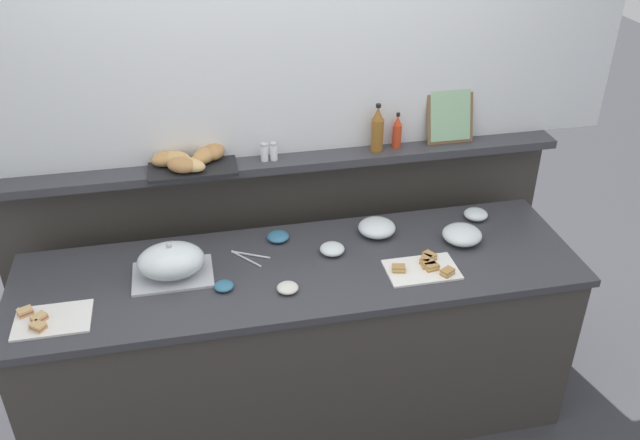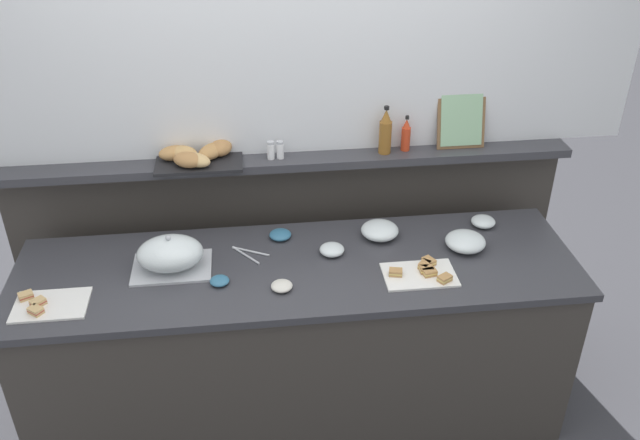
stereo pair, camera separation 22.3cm
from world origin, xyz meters
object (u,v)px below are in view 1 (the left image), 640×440
object	(u,v)px
sandwich_platter_rear	(424,268)
vinegar_bottle_amber	(377,130)
condiment_bowl_teal	(278,237)
pepper_shaker	(274,151)
condiment_bowl_red	(288,288)
glass_bowl_medium	(476,215)
glass_bowl_small	(377,228)
glass_bowl_large	(332,249)
serving_cloche	(171,262)
bread_basket	(192,159)
condiment_bowl_cream	(224,286)
glass_bowl_extra	(462,235)
framed_picture	(450,115)
serving_tongs	(248,257)
sandwich_platter_front	(49,320)
salt_shaker	(264,152)
hot_sauce_bottle	(397,132)

from	to	relation	value
sandwich_platter_rear	vinegar_bottle_amber	bearing A→B (deg)	95.55
condiment_bowl_teal	pepper_shaker	xyz separation A→B (m)	(0.02, 0.22, 0.33)
condiment_bowl_red	condiment_bowl_teal	world-z (taller)	condiment_bowl_teal
vinegar_bottle_amber	glass_bowl_medium	bearing A→B (deg)	-27.13
condiment_bowl_red	condiment_bowl_teal	xyz separation A→B (m)	(0.02, 0.39, 0.00)
condiment_bowl_red	glass_bowl_small	bearing A→B (deg)	36.01
glass_bowl_large	serving_cloche	bearing A→B (deg)	-177.35
glass_bowl_large	bread_basket	xyz separation A→B (m)	(-0.58, 0.38, 0.32)
glass_bowl_large	glass_bowl_medium	xyz separation A→B (m)	(0.75, 0.15, 0.00)
glass_bowl_small	vinegar_bottle_amber	xyz separation A→B (m)	(0.06, 0.27, 0.38)
vinegar_bottle_amber	condiment_bowl_cream	bearing A→B (deg)	-145.48
glass_bowl_medium	glass_bowl_extra	bearing A→B (deg)	-128.90
sandwich_platter_rear	condiment_bowl_cream	distance (m)	0.86
bread_basket	framed_picture	world-z (taller)	framed_picture
serving_tongs	sandwich_platter_front	bearing A→B (deg)	-160.77
framed_picture	condiment_bowl_teal	bearing A→B (deg)	-163.74
framed_picture	serving_tongs	bearing A→B (deg)	-160.31
condiment_bowl_red	salt_shaker	world-z (taller)	salt_shaker
condiment_bowl_red	pepper_shaker	xyz separation A→B (m)	(0.04, 0.62, 0.33)
condiment_bowl_cream	hot_sauce_bottle	distance (m)	1.13
glass_bowl_large	framed_picture	size ratio (longest dim) A/B	0.40
glass_bowl_extra	condiment_bowl_teal	xyz separation A→B (m)	(-0.83, 0.18, -0.02)
glass_bowl_small	hot_sauce_bottle	xyz separation A→B (m)	(0.17, 0.29, 0.35)
glass_bowl_large	hot_sauce_bottle	size ratio (longest dim) A/B	0.63
serving_cloche	vinegar_bottle_amber	bearing A→B (deg)	22.44
glass_bowl_extra	condiment_bowl_red	xyz separation A→B (m)	(-0.85, -0.21, -0.02)
condiment_bowl_cream	vinegar_bottle_amber	bearing A→B (deg)	34.52
glass_bowl_large	condiment_bowl_cream	xyz separation A→B (m)	(-0.50, -0.17, -0.01)
sandwich_platter_front	condiment_bowl_teal	xyz separation A→B (m)	(0.97, 0.40, 0.01)
pepper_shaker	sandwich_platter_rear	bearing A→B (deg)	-46.67
serving_tongs	serving_cloche	bearing A→B (deg)	-167.14
pepper_shaker	hot_sauce_bottle	bearing A→B (deg)	1.91
serving_tongs	bread_basket	xyz separation A→B (m)	(-0.20, 0.34, 0.34)
serving_cloche	glass_bowl_small	bearing A→B (deg)	8.85
serving_cloche	glass_bowl_medium	size ratio (longest dim) A/B	2.94
sandwich_platter_front	serving_tongs	bearing A→B (deg)	19.23
bread_basket	framed_picture	xyz separation A→B (m)	(1.25, 0.04, 0.10)
glass_bowl_small	glass_bowl_extra	xyz separation A→B (m)	(0.37, -0.14, 0.00)
condiment_bowl_cream	salt_shaker	distance (m)	0.69
glass_bowl_extra	hot_sauce_bottle	world-z (taller)	hot_sauce_bottle
glass_bowl_large	pepper_shaker	xyz separation A→B (m)	(-0.20, 0.38, 0.33)
sandwich_platter_rear	glass_bowl_small	distance (m)	0.35
sandwich_platter_front	pepper_shaker	xyz separation A→B (m)	(0.99, 0.62, 0.34)
condiment_bowl_red	hot_sauce_bottle	distance (m)	0.98
sandwich_platter_front	vinegar_bottle_amber	distance (m)	1.66
sandwich_platter_rear	condiment_bowl_red	bearing A→B (deg)	-177.39
hot_sauce_bottle	glass_bowl_extra	bearing A→B (deg)	-64.95
serving_tongs	framed_picture	xyz separation A→B (m)	(1.06, 0.38, 0.44)
vinegar_bottle_amber	bread_basket	size ratio (longest dim) A/B	0.59
serving_cloche	glass_bowl_small	size ratio (longest dim) A/B	1.94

